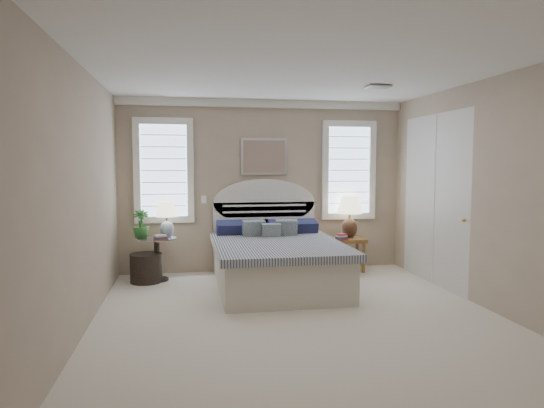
{
  "coord_description": "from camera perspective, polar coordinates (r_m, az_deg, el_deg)",
  "views": [
    {
      "loc": [
        -1.22,
        -5.11,
        1.71
      ],
      "look_at": [
        -0.13,
        1.0,
        1.19
      ],
      "focal_mm": 32.0,
      "sensor_mm": 36.0,
      "label": 1
    }
  ],
  "objects": [
    {
      "name": "wall_right",
      "position": [
        6.18,
        24.06,
        1.05
      ],
      "size": [
        0.02,
        5.0,
        2.7
      ],
      "primitive_type": "cube",
      "color": "tan",
      "rests_on": "floor"
    },
    {
      "name": "painting",
      "position": [
        7.67,
        -0.93,
        5.62
      ],
      "size": [
        0.74,
        0.04,
        0.58
      ],
      "primitive_type": "cube",
      "color": "silver",
      "rests_on": "wall_back"
    },
    {
      "name": "switch_plate",
      "position": [
        7.62,
        -8.03,
        0.54
      ],
      "size": [
        0.08,
        0.01,
        0.12
      ],
      "primitive_type": "cube",
      "color": "white",
      "rests_on": "wall_back"
    },
    {
      "name": "potted_plant",
      "position": [
        7.25,
        -15.17,
        -2.3
      ],
      "size": [
        0.27,
        0.27,
        0.41
      ],
      "primitive_type": "imported",
      "rotation": [
        0.0,
        0.0,
        0.2
      ],
      "color": "#3A6B2B",
      "rests_on": "side_table_left"
    },
    {
      "name": "window_right",
      "position": [
        8.03,
        8.98,
        3.95
      ],
      "size": [
        0.9,
        0.06,
        1.6
      ],
      "primitive_type": "cube",
      "color": "#C6DFFB",
      "rests_on": "wall_back"
    },
    {
      "name": "wall_left",
      "position": [
        5.22,
        -21.44,
        0.53
      ],
      "size": [
        0.02,
        5.0,
        2.7
      ],
      "primitive_type": "cube",
      "color": "tan",
      "rests_on": "floor"
    },
    {
      "name": "lamp_right",
      "position": [
        7.8,
        9.12,
        -0.92
      ],
      "size": [
        0.49,
        0.49,
        0.68
      ],
      "rotation": [
        0.0,
        0.0,
        -0.22
      ],
      "color": "black",
      "rests_on": "nightstand_right"
    },
    {
      "name": "floor",
      "position": [
        5.52,
        3.26,
        -13.24
      ],
      "size": [
        4.5,
        5.0,
        0.01
      ],
      "primitive_type": "cube",
      "color": "silver",
      "rests_on": "ground"
    },
    {
      "name": "books_right",
      "position": [
        7.59,
        8.2,
        -3.86
      ],
      "size": [
        0.21,
        0.18,
        0.1
      ],
      "rotation": [
        0.0,
        0.0,
        0.4
      ],
      "color": "#A72936",
      "rests_on": "nightstand_right"
    },
    {
      "name": "books_left",
      "position": [
        7.03,
        -12.95,
        -3.88
      ],
      "size": [
        0.21,
        0.17,
        0.07
      ],
      "rotation": [
        0.0,
        0.0,
        0.27
      ],
      "color": "#A72936",
      "rests_on": "side_table_left"
    },
    {
      "name": "closet_door",
      "position": [
        7.21,
        18.54,
        0.49
      ],
      "size": [
        0.02,
        1.8,
        2.4
      ],
      "primitive_type": "cube",
      "color": "silver",
      "rests_on": "floor"
    },
    {
      "name": "wall_back",
      "position": [
        7.71,
        -0.98,
        2.12
      ],
      "size": [
        4.5,
        0.02,
        2.7
      ],
      "primitive_type": "cube",
      "color": "tan",
      "rests_on": "floor"
    },
    {
      "name": "nightstand_right",
      "position": [
        7.8,
        8.96,
        -5.04
      ],
      "size": [
        0.5,
        0.4,
        0.53
      ],
      "color": "brown",
      "rests_on": "floor"
    },
    {
      "name": "side_table_left",
      "position": [
        7.29,
        -13.37,
        -5.79
      ],
      "size": [
        0.56,
        0.56,
        0.63
      ],
      "color": "black",
      "rests_on": "floor"
    },
    {
      "name": "crown_molding",
      "position": [
        7.72,
        -0.94,
        11.71
      ],
      "size": [
        4.5,
        0.08,
        0.12
      ],
      "primitive_type": "cube",
      "color": "white",
      "rests_on": "wall_back"
    },
    {
      "name": "hvac_vent",
      "position": [
        6.46,
        12.38,
        13.33
      ],
      "size": [
        0.3,
        0.2,
        0.02
      ],
      "primitive_type": "cube",
      "color": "#B2B2B2",
      "rests_on": "ceiling"
    },
    {
      "name": "ceiling",
      "position": [
        5.34,
        3.4,
        15.48
      ],
      "size": [
        4.5,
        5.0,
        0.01
      ],
      "primitive_type": "cube",
      "color": "white",
      "rests_on": "wall_back"
    },
    {
      "name": "floor_pot",
      "position": [
        7.27,
        -14.58,
        -7.3
      ],
      "size": [
        0.49,
        0.49,
        0.41
      ],
      "primitive_type": "cylinder",
      "rotation": [
        0.0,
        0.0,
        -0.08
      ],
      "color": "black",
      "rests_on": "floor"
    },
    {
      "name": "lamp_left",
      "position": [
        7.23,
        -12.27,
        -1.3
      ],
      "size": [
        0.36,
        0.36,
        0.53
      ],
      "rotation": [
        0.0,
        0.0,
        0.1
      ],
      "color": "silver",
      "rests_on": "side_table_left"
    },
    {
      "name": "window_left",
      "position": [
        7.6,
        -12.61,
        3.85
      ],
      "size": [
        0.9,
        0.06,
        1.6
      ],
      "primitive_type": "cube",
      "color": "#C6DFFB",
      "rests_on": "wall_back"
    },
    {
      "name": "bed",
      "position": [
        6.81,
        0.43,
        -6.42
      ],
      "size": [
        1.72,
        2.28,
        1.47
      ],
      "color": "beige",
      "rests_on": "floor"
    }
  ]
}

